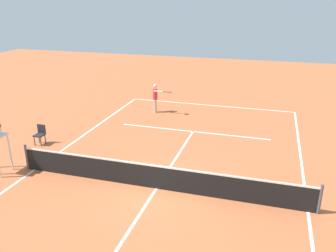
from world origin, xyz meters
The scene contains 6 objects.
ground_plane centered at (0.00, 0.00, 0.00)m, with size 60.00×60.00×0.00m, color #B76038.
court_lines centered at (0.00, 0.00, 0.00)m, with size 10.69×22.41×0.01m.
tennis_net centered at (0.00, 0.00, 0.50)m, with size 11.29×0.10×1.07m.
player_serving centered at (2.93, -8.71, 1.06)m, with size 1.29×0.60×1.77m.
tennis_ball centered at (2.91, -6.99, 0.03)m, with size 0.07×0.07×0.07m, color #CCE033.
courtside_chair_mid centered at (6.68, -2.41, 0.53)m, with size 0.44×0.46×0.95m.
Camera 1 is at (-3.68, 10.80, 6.68)m, focal length 37.43 mm.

